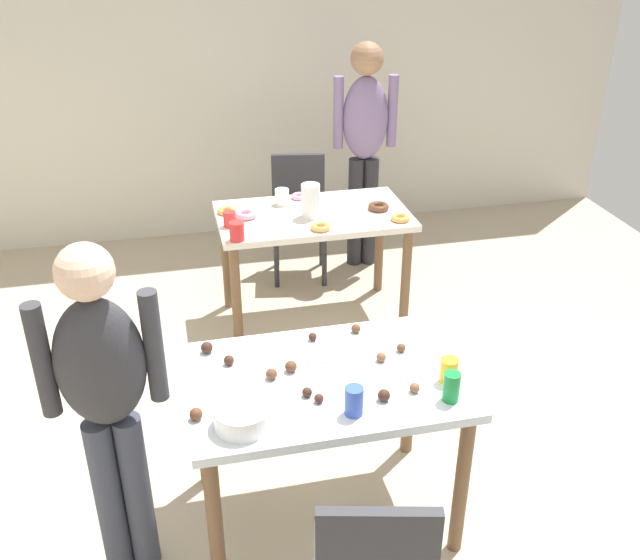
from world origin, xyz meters
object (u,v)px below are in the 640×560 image
at_px(chair_far_table, 299,209).
at_px(soda_can, 451,387).
at_px(person_adult_far, 365,136).
at_px(mixing_bowl, 242,416).
at_px(dining_table_far, 313,229).
at_px(pitcher_far, 311,201).
at_px(dining_table_near, 324,398).
at_px(person_girl_near, 105,392).

height_order(chair_far_table, soda_can, soda_can).
bearing_deg(person_adult_far, mixing_bowl, -114.82).
height_order(dining_table_far, pitcher_far, pitcher_far).
relative_size(dining_table_near, pitcher_far, 5.41).
distance_m(dining_table_far, soda_can, 1.96).
bearing_deg(chair_far_table, mixing_bowl, -105.71).
xyz_separation_m(dining_table_near, soda_can, (0.44, -0.25, 0.17)).
distance_m(chair_far_table, person_girl_near, 2.78).
relative_size(person_girl_near, soda_can, 12.07).
height_order(dining_table_near, dining_table_far, same).
bearing_deg(dining_table_near, person_girl_near, -173.93).
xyz_separation_m(person_girl_near, mixing_bowl, (0.48, -0.14, -0.09)).
relative_size(dining_table_far, person_adult_far, 0.72).
bearing_deg(person_adult_far, person_girl_near, -124.16).
bearing_deg(mixing_bowl, dining_table_near, 32.08).
xyz_separation_m(person_girl_near, pitcher_far, (1.14, 1.73, -0.03)).
xyz_separation_m(person_adult_far, mixing_bowl, (-1.22, -2.64, -0.20)).
bearing_deg(dining_table_far, mixing_bowl, -109.71).
height_order(dining_table_near, soda_can, soda_can).
bearing_deg(dining_table_far, dining_table_near, -100.85).
height_order(mixing_bowl, soda_can, soda_can).
bearing_deg(person_adult_far, dining_table_near, -109.57).
bearing_deg(dining_table_near, chair_far_table, 81.14).
bearing_deg(person_girl_near, dining_table_near, 6.07).
bearing_deg(person_girl_near, mixing_bowl, -16.19).
xyz_separation_m(person_girl_near, soda_can, (1.28, -0.17, -0.07)).
xyz_separation_m(dining_table_far, chair_far_table, (0.05, 0.69, -0.14)).
distance_m(dining_table_near, dining_table_far, 1.72).
xyz_separation_m(dining_table_far, pitcher_far, (-0.03, -0.05, 0.21)).
relative_size(chair_far_table, mixing_bowl, 4.14).
distance_m(dining_table_near, mixing_bowl, 0.45).
relative_size(dining_table_far, mixing_bowl, 5.62).
xyz_separation_m(soda_can, pitcher_far, (-0.14, 1.90, 0.04)).
bearing_deg(person_adult_far, soda_can, -98.91).
xyz_separation_m(mixing_bowl, soda_can, (0.80, -0.03, 0.02)).
bearing_deg(dining_table_far, soda_can, -86.60).
distance_m(mixing_bowl, soda_can, 0.80).
bearing_deg(mixing_bowl, chair_far_table, 74.29).
bearing_deg(pitcher_far, person_girl_near, -123.35).
relative_size(person_girl_near, person_adult_far, 0.90).
distance_m(dining_table_near, soda_can, 0.54).
xyz_separation_m(chair_far_table, person_adult_far, (0.49, 0.03, 0.50)).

